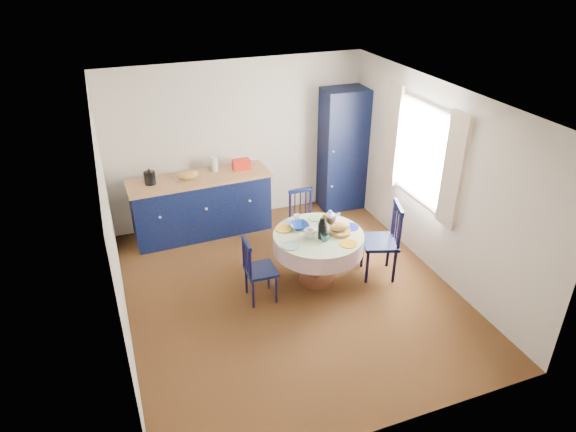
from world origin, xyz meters
name	(u,v)px	position (x,y,z in m)	size (l,w,h in m)	color
floor	(290,292)	(0.00, 0.00, 0.00)	(4.50, 4.50, 0.00)	black
ceiling	(291,100)	(0.00, 0.00, 2.50)	(4.50, 4.50, 0.00)	white
wall_back	(238,142)	(0.00, 2.25, 1.25)	(4.00, 0.02, 2.50)	silver
wall_left	(112,236)	(-2.00, 0.00, 1.25)	(0.02, 4.50, 2.50)	silver
wall_right	(435,180)	(2.00, 0.00, 1.25)	(0.02, 4.50, 2.50)	silver
window	(422,153)	(1.95, 0.30, 1.52)	(0.10, 1.74, 1.45)	white
kitchen_counter	(201,205)	(-0.71, 1.90, 0.48)	(2.10, 0.72, 1.17)	black
pantry_cabinet	(342,150)	(1.66, 2.00, 0.99)	(0.72, 0.53, 1.99)	black
dining_table	(319,242)	(0.44, 0.14, 0.58)	(1.16, 1.16, 0.98)	#592E19
chair_left	(258,269)	(-0.42, 0.02, 0.44)	(0.37, 0.39, 0.86)	black
chair_far	(303,220)	(0.57, 0.98, 0.44)	(0.39, 0.38, 0.88)	black
chair_right	(383,240)	(1.28, -0.05, 0.53)	(0.57, 0.58, 1.04)	black
mug_a	(309,233)	(0.29, 0.11, 0.75)	(0.14, 0.14, 0.11)	silver
mug_b	(325,238)	(0.43, -0.05, 0.75)	(0.11, 0.11, 0.10)	#276065
mug_c	(331,220)	(0.69, 0.33, 0.75)	(0.13, 0.13, 0.11)	black
mug_d	(297,218)	(0.31, 0.55, 0.74)	(0.10, 0.10, 0.09)	silver
cobalt_bowl	(299,226)	(0.26, 0.37, 0.73)	(0.25, 0.25, 0.06)	navy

